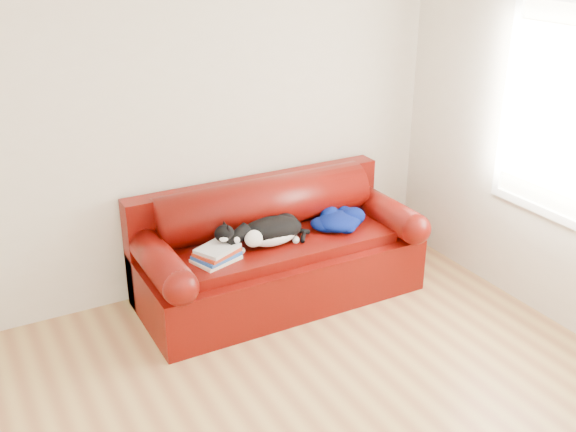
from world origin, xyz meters
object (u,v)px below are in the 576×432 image
object	(u,v)px
book_stack	(217,254)
blanket	(339,220)
cat	(271,232)
sofa_base	(279,269)

from	to	relation	value
book_stack	blanket	world-z (taller)	blanket
book_stack	blanket	size ratio (longest dim) A/B	0.67
book_stack	cat	size ratio (longest dim) A/B	0.50
sofa_base	book_stack	xyz separation A→B (m)	(-0.55, -0.12, 0.31)
sofa_base	cat	distance (m)	0.38
cat	blanket	distance (m)	0.60
sofa_base	cat	xyz separation A→B (m)	(-0.10, -0.07, 0.36)
sofa_base	blanket	world-z (taller)	blanket
book_stack	cat	bearing A→B (deg)	6.65
blanket	cat	bearing A→B (deg)	-178.14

